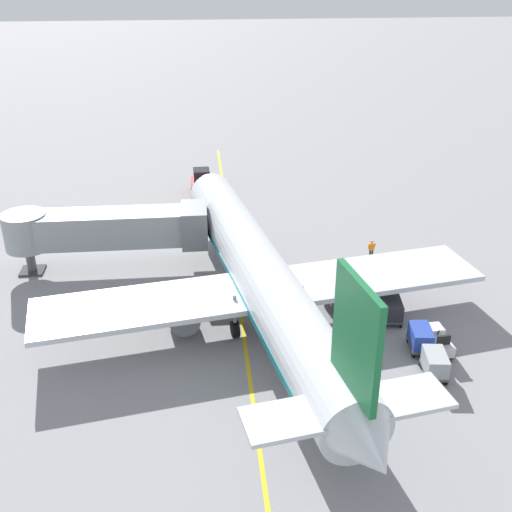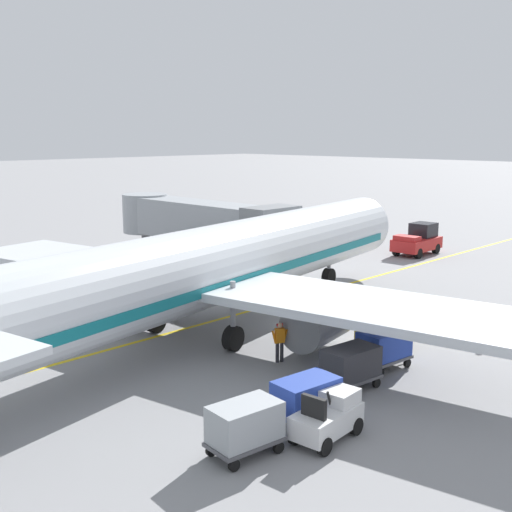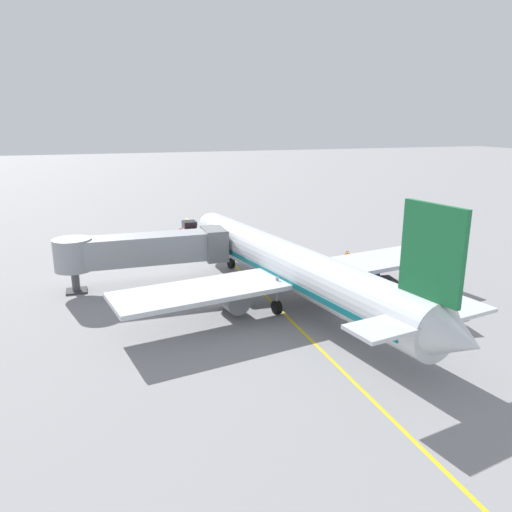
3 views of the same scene
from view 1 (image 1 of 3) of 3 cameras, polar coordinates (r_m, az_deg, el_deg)
ground_plane at (r=43.36m, az=-1.35°, el=-5.68°), size 400.00×400.00×0.00m
gate_lead_in_line at (r=43.36m, az=-1.35°, el=-5.67°), size 0.24×80.00×0.01m
parked_airliner at (r=41.78m, az=0.52°, el=-1.95°), size 30.45×37.21×10.63m
jet_bridge at (r=49.74m, az=-13.42°, el=2.46°), size 15.58×3.50×4.98m
pushback_tractor at (r=64.99m, az=-4.94°, el=6.56°), size 2.35×4.47×2.40m
baggage_tug_lead at (r=47.38m, az=8.33°, el=-2.00°), size 1.28×2.50×1.62m
baggage_tug_trailing at (r=41.34m, az=16.21°, el=-7.46°), size 1.44×2.58×1.62m
baggage_cart_front at (r=45.66m, az=10.98°, el=-3.05°), size 1.55×2.96×1.58m
baggage_cart_second_in_train at (r=43.56m, az=12.28°, el=-4.73°), size 1.55×2.96×1.58m
baggage_cart_third_in_train at (r=41.01m, az=14.78°, el=-7.17°), size 1.55×2.96×1.58m
baggage_cart_tail_end at (r=38.91m, az=16.02°, el=-9.35°), size 1.55×2.96×1.58m
ground_crew_wing_walker at (r=42.82m, az=7.33°, el=-4.87°), size 0.38×0.70×1.69m
ground_crew_loader at (r=51.72m, az=10.50°, el=0.65°), size 0.73×0.31×1.69m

